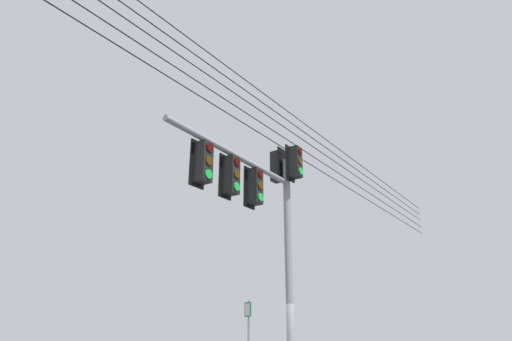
% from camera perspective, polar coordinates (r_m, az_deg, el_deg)
% --- Properties ---
extents(signal_mast_assembly, '(4.89, 1.17, 6.81)m').
position_cam_1_polar(signal_mast_assembly, '(10.76, 1.06, -4.11)').
color(signal_mast_assembly, gray).
rests_on(signal_mast_assembly, ground).
extents(route_sign_primary, '(0.15, 0.27, 2.71)m').
position_cam_1_polar(route_sign_primary, '(13.16, -1.01, -21.71)').
color(route_sign_primary, slate).
rests_on(route_sign_primary, ground).
extents(overhead_wire_span, '(22.28, 4.20, 1.89)m').
position_cam_1_polar(overhead_wire_span, '(13.39, 6.36, 3.96)').
color(overhead_wire_span, black).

